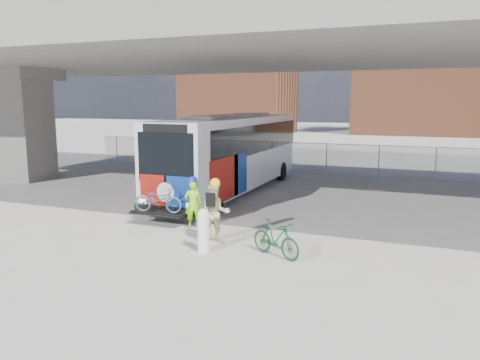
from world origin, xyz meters
The scene contains 9 objects.
ground centered at (0.00, 0.00, 0.00)m, with size 160.00×160.00×0.00m, color #9E9991.
bus centered at (-2.00, 4.71, 2.11)m, with size 2.67×12.97×3.69m.
overpass centered at (0.00, 4.00, 6.54)m, with size 40.00×16.00×7.95m.
chainlink_fence centered at (0.00, 12.00, 1.42)m, with size 30.00×0.06×30.00m.
brick_buildings centered at (1.23, 48.23, 5.42)m, with size 54.00×22.00×12.00m.
bollard centered at (0.73, -3.86, 0.68)m, with size 0.33×0.33×1.28m.
cyclist_hivis centered at (-0.77, -1.61, 0.86)m, with size 0.71×0.63×1.79m.
cyclist_tan centered at (0.67, -2.94, 0.95)m, with size 1.13×1.06×2.01m.
bike_parked centered at (2.77, -3.47, 0.52)m, with size 0.49×1.72×1.04m, color #164724.
Camera 1 is at (6.52, -15.46, 4.28)m, focal length 35.00 mm.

